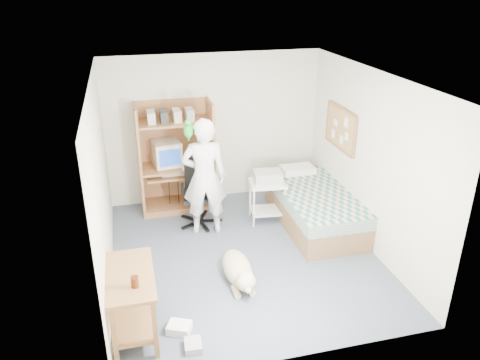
% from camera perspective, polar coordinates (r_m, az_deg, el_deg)
% --- Properties ---
extents(floor, '(4.00, 4.00, 0.00)m').
position_cam_1_polar(floor, '(6.68, 0.47, -9.08)').
color(floor, '#454C5E').
rests_on(floor, ground).
extents(wall_back, '(3.60, 0.02, 2.50)m').
position_cam_1_polar(wall_back, '(7.93, -3.16, 6.31)').
color(wall_back, beige).
rests_on(wall_back, floor).
extents(wall_right, '(0.02, 4.00, 2.50)m').
position_cam_1_polar(wall_right, '(6.75, 15.48, 2.26)').
color(wall_right, beige).
rests_on(wall_right, floor).
extents(wall_left, '(0.02, 4.00, 2.50)m').
position_cam_1_polar(wall_left, '(5.94, -16.55, -0.84)').
color(wall_left, beige).
rests_on(wall_left, floor).
extents(ceiling, '(3.60, 4.00, 0.02)m').
position_cam_1_polar(ceiling, '(5.73, 0.55, 12.44)').
color(ceiling, white).
rests_on(ceiling, wall_back).
extents(computer_hutch, '(1.20, 0.63, 1.80)m').
position_cam_1_polar(computer_hutch, '(7.73, -7.80, 2.28)').
color(computer_hutch, brown).
rests_on(computer_hutch, floor).
extents(bed, '(1.02, 2.02, 0.66)m').
position_cam_1_polar(bed, '(7.43, 9.03, -3.26)').
color(bed, brown).
rests_on(bed, floor).
extents(side_desk, '(0.50, 1.00, 0.75)m').
position_cam_1_polar(side_desk, '(5.27, -13.05, -13.44)').
color(side_desk, brown).
rests_on(side_desk, floor).
extents(corkboard, '(0.04, 0.94, 0.66)m').
position_cam_1_polar(corkboard, '(7.42, 12.15, 6.18)').
color(corkboard, '#986C44').
rests_on(corkboard, wall_right).
extents(office_chair, '(0.61, 0.61, 1.08)m').
position_cam_1_polar(office_chair, '(7.36, -4.99, -2.43)').
color(office_chair, black).
rests_on(office_chair, floor).
extents(person, '(0.70, 0.51, 1.80)m').
position_cam_1_polar(person, '(6.88, -4.36, 0.33)').
color(person, white).
rests_on(person, floor).
extents(parrot, '(0.13, 0.23, 0.36)m').
position_cam_1_polar(parrot, '(6.60, -6.31, 6.15)').
color(parrot, '#138618').
rests_on(parrot, person).
extents(dog, '(0.36, 1.10, 0.41)m').
position_cam_1_polar(dog, '(6.06, -0.19, -10.91)').
color(dog, '#C9B687').
rests_on(dog, floor).
extents(printer_cart, '(0.60, 0.50, 0.66)m').
position_cam_1_polar(printer_cart, '(7.38, 3.34, -1.84)').
color(printer_cart, silver).
rests_on(printer_cart, floor).
extents(printer, '(0.45, 0.37, 0.18)m').
position_cam_1_polar(printer, '(7.25, 3.40, 0.39)').
color(printer, '#A8A8A3').
rests_on(printer, printer_cart).
extents(crt_monitor, '(0.48, 0.50, 0.40)m').
position_cam_1_polar(crt_monitor, '(7.68, -8.93, 3.24)').
color(crt_monitor, beige).
rests_on(crt_monitor, computer_hutch).
extents(keyboard, '(0.45, 0.17, 0.03)m').
position_cam_1_polar(keyboard, '(7.64, -7.83, 0.78)').
color(keyboard, beige).
rests_on(keyboard, computer_hutch).
extents(pencil_cup, '(0.08, 0.08, 0.12)m').
position_cam_1_polar(pencil_cup, '(7.69, -5.41, 2.26)').
color(pencil_cup, gold).
rests_on(pencil_cup, computer_hutch).
extents(drink_glass, '(0.08, 0.08, 0.12)m').
position_cam_1_polar(drink_glass, '(4.90, -12.70, -12.02)').
color(drink_glass, '#43190A').
rests_on(drink_glass, side_desk).
extents(floor_box_a, '(0.31, 0.29, 0.10)m').
position_cam_1_polar(floor_box_a, '(5.45, -7.41, -17.44)').
color(floor_box_a, white).
rests_on(floor_box_a, floor).
extents(floor_box_b, '(0.19, 0.23, 0.08)m').
position_cam_1_polar(floor_box_b, '(5.25, -5.74, -19.42)').
color(floor_box_b, '#ACACA7').
rests_on(floor_box_b, floor).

